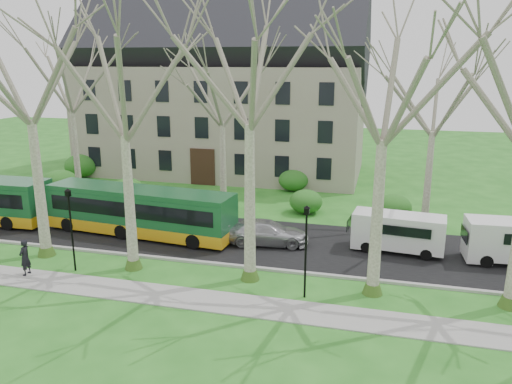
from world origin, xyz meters
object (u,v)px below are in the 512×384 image
Objects in this scene: bus_follow at (140,211)px; pedestrian_a at (25,257)px; sedan at (267,232)px; van_a at (398,233)px.

bus_follow is 6.49× the size of pedestrian_a.
sedan is (7.99, 0.34, -0.81)m from bus_follow.
pedestrian_a is (-10.79, -7.31, 0.23)m from sedan.
bus_follow is 2.49× the size of sedan.
van_a is (7.42, 0.69, 0.38)m from sedan.
bus_follow is 8.04m from sedan.
van_a is at bearing -92.89° from sedan.
sedan is at bearing -168.62° from van_a.
bus_follow is 7.53m from pedestrian_a.
sedan is 0.97× the size of van_a.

